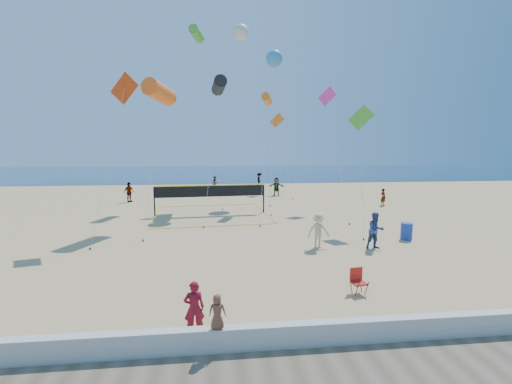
{
  "coord_description": "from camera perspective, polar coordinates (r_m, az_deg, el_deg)",
  "views": [
    {
      "loc": [
        -2.02,
        -10.89,
        4.93
      ],
      "look_at": [
        -0.59,
        2.0,
        3.28
      ],
      "focal_mm": 24.0,
      "sensor_mm": 36.0,
      "label": 1
    }
  ],
  "objects": [
    {
      "name": "far_person_3",
      "position": [
        40.52,
        -6.82,
        1.42
      ],
      "size": [
        0.98,
        0.85,
        1.7
      ],
      "primitive_type": "imported",
      "rotation": [
        0.0,
        0.0,
        0.3
      ],
      "color": "gray",
      "rests_on": "ground"
    },
    {
      "name": "volleyball_net",
      "position": [
        25.8,
        -7.59,
        -0.44
      ],
      "size": [
        8.94,
        8.81,
        2.23
      ],
      "rotation": [
        0.0,
        0.0,
        0.08
      ],
      "color": "black",
      "rests_on": "ground"
    },
    {
      "name": "bystander_a",
      "position": [
        17.97,
        19.31,
        -6.1
      ],
      "size": [
        0.93,
        0.74,
        1.82
      ],
      "primitive_type": "imported",
      "rotation": [
        0.0,
        0.0,
        0.06
      ],
      "color": "navy",
      "rests_on": "ground"
    },
    {
      "name": "bystander_b",
      "position": [
        17.41,
        10.36,
        -6.36
      ],
      "size": [
        1.15,
        0.7,
        1.74
      ],
      "primitive_type": "imported",
      "rotation": [
        0.0,
        0.0,
        0.04
      ],
      "color": "beige",
      "rests_on": "ground"
    },
    {
      "name": "kite_0",
      "position": [
        23.38,
        -15.78,
        15.67
      ],
      "size": [
        1.95,
        5.96,
        9.2
      ],
      "rotation": [
        0.0,
        0.0,
        -0.34
      ],
      "color": "orange",
      "rests_on": "ground"
    },
    {
      "name": "far_person_4",
      "position": [
        44.3,
        0.55,
        2.03
      ],
      "size": [
        0.67,
        1.17,
        1.8
      ],
      "primitive_type": "imported",
      "rotation": [
        0.0,
        0.0,
        1.57
      ],
      "color": "gray",
      "rests_on": "ground"
    },
    {
      "name": "kite_1",
      "position": [
        30.67,
        -6.18,
        17.24
      ],
      "size": [
        1.84,
        10.41,
        10.98
      ],
      "rotation": [
        0.0,
        0.0,
        0.11
      ],
      "color": "black",
      "rests_on": "ground"
    },
    {
      "name": "kite_8",
      "position": [
        34.39,
        -9.87,
        24.51
      ],
      "size": [
        2.79,
        6.49,
        15.78
      ],
      "rotation": [
        0.0,
        0.0,
        -0.25
      ],
      "color": "green",
      "rests_on": "ground"
    },
    {
      "name": "far_person_0",
      "position": [
        33.74,
        -20.41,
        -0.03
      ],
      "size": [
        1.01,
        1.14,
        1.85
      ],
      "primitive_type": "imported",
      "rotation": [
        0.0,
        0.0,
        0.92
      ],
      "color": "gray",
      "rests_on": "ground"
    },
    {
      "name": "kite_9",
      "position": [
        39.34,
        3.66,
        11.25
      ],
      "size": [
        1.73,
        7.01,
        8.97
      ],
      "rotation": [
        0.0,
        0.0,
        0.09
      ],
      "color": "orange",
      "rests_on": "ground"
    },
    {
      "name": "kite_5",
      "position": [
        29.82,
        11.96,
        14.43
      ],
      "size": [
        1.69,
        7.71,
        10.12
      ],
      "rotation": [
        0.0,
        0.0,
        0.3
      ],
      "color": "#EF3CA7",
      "rests_on": "ground"
    },
    {
      "name": "kite_4",
      "position": [
        22.43,
        17.12,
        10.9
      ],
      "size": [
        1.83,
        3.86,
        7.62
      ],
      "rotation": [
        0.0,
        0.0,
        -0.27
      ],
      "color": "green",
      "rests_on": "ground"
    },
    {
      "name": "far_person_2",
      "position": [
        31.71,
        20.43,
        -0.8
      ],
      "size": [
        0.48,
        0.61,
        1.49
      ],
      "primitive_type": "imported",
      "rotation": [
        0.0,
        0.0,
        1.82
      ],
      "color": "gray",
      "rests_on": "ground"
    },
    {
      "name": "ground",
      "position": [
        12.13,
        4.0,
        -16.77
      ],
      "size": [
        120.0,
        120.0,
        0.0
      ],
      "primitive_type": "plane",
      "color": "tan",
      "rests_on": "ground"
    },
    {
      "name": "kite_2",
      "position": [
        28.9,
        1.83,
        15.2
      ],
      "size": [
        2.06,
        8.21,
        9.4
      ],
      "rotation": [
        0.0,
        0.0,
        -0.31
      ],
      "color": "orange",
      "rests_on": "ground"
    },
    {
      "name": "kite_7",
      "position": [
        34.72,
        3.05,
        21.34
      ],
      "size": [
        1.88,
        5.45,
        14.18
      ],
      "rotation": [
        0.0,
        0.0,
        -0.06
      ],
      "color": "#3487D1",
      "rests_on": "ground"
    },
    {
      "name": "kite_3",
      "position": [
        20.53,
        -21.29,
        14.79
      ],
      "size": [
        2.17,
        3.06,
        9.04
      ],
      "rotation": [
        0.0,
        0.0,
        -0.15
      ],
      "color": "#BD370D",
      "rests_on": "ground"
    },
    {
      "name": "seawall",
      "position": [
        9.37,
        7.56,
        -22.44
      ],
      "size": [
        32.0,
        0.3,
        0.6
      ],
      "primitive_type": "cube",
      "color": "silver",
      "rests_on": "ground"
    },
    {
      "name": "camp_chair",
      "position": [
        12.57,
        16.59,
        -13.78
      ],
      "size": [
        0.54,
        0.64,
        0.97
      ],
      "rotation": [
        0.0,
        0.0,
        0.17
      ],
      "color": "red",
      "rests_on": "ground"
    },
    {
      "name": "trash_barrel",
      "position": [
        20.48,
        23.79,
        -6.0
      ],
      "size": [
        0.79,
        0.79,
        0.91
      ],
      "primitive_type": "cylinder",
      "rotation": [
        0.0,
        0.0,
        0.39
      ],
      "color": "#193AA3",
      "rests_on": "ground"
    },
    {
      "name": "far_person_1",
      "position": [
        36.09,
        3.42,
        0.9
      ],
      "size": [
        1.84,
        0.96,
        1.9
      ],
      "primitive_type": "imported",
      "rotation": [
        0.0,
        0.0,
        -0.24
      ],
      "color": "gray",
      "rests_on": "ground"
    },
    {
      "name": "toddler",
      "position": [
        8.78,
        -6.47,
        -19.2
      ],
      "size": [
        0.45,
        0.33,
        0.86
      ],
      "primitive_type": "imported",
      "rotation": [
        0.0,
        0.0,
        3.01
      ],
      "color": "brown",
      "rests_on": "seawall"
    },
    {
      "name": "ocean",
      "position": [
        73.09,
        -4.73,
        3.37
      ],
      "size": [
        140.0,
        50.0,
        0.03
      ],
      "primitive_type": "cube",
      "color": "#102A4C",
      "rests_on": "ground"
    },
    {
      "name": "kite_6",
      "position": [
        32.08,
        -2.57,
        24.98
      ],
      "size": [
        2.54,
        6.61,
        15.41
      ],
      "rotation": [
        0.0,
        0.0,
        -0.03
      ],
      "color": "silver",
      "rests_on": "ground"
    },
    {
      "name": "woman",
      "position": [
        9.67,
        -10.27,
        -18.53
      ],
      "size": [
        0.58,
        0.42,
        1.49
      ],
      "primitive_type": "imported",
      "rotation": [
        0.0,
        0.0,
        3.26
      ],
      "color": "maroon",
      "rests_on": "ground"
    }
  ]
}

